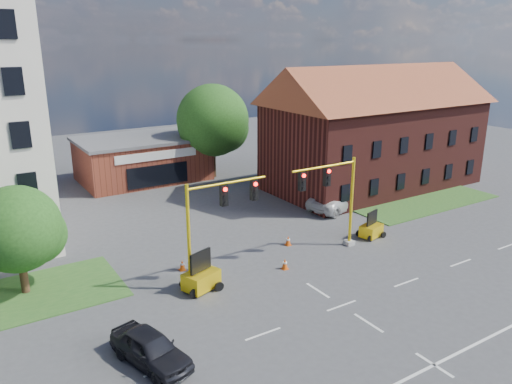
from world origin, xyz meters
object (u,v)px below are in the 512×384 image
trailer_west (201,278)px  trailer_east (371,229)px  signal_mast_west (215,219)px  signal_mast_east (333,194)px  pickup_white (338,199)px  sedan_dark (151,348)px

trailer_west → trailer_east: size_ratio=1.21×
signal_mast_west → signal_mast_east: same height
trailer_west → pickup_white: trailer_west is taller
trailer_east → pickup_white: size_ratio=0.32×
signal_mast_east → trailer_west: bearing=-177.9°
signal_mast_west → trailer_east: bearing=1.1°
pickup_white → trailer_east: bearing=146.3°
signal_mast_east → trailer_west: size_ratio=2.71×
signal_mast_east → pickup_white: (6.07, 6.31, -3.10)m
pickup_white → sedan_dark: size_ratio=1.35×
signal_mast_west → trailer_east: 13.09m
signal_mast_west → pickup_white: 16.37m
sedan_dark → trailer_west: bearing=30.1°
signal_mast_west → signal_mast_east: (8.71, 0.00, 0.00)m
signal_mast_west → trailer_west: size_ratio=2.71×
trailer_east → sedan_dark: bearing=-179.5°
signal_mast_west → trailer_west: (-1.15, -0.36, -3.22)m
signal_mast_west → pickup_white: signal_mast_west is taller
trailer_west → pickup_white: 17.27m
trailer_east → signal_mast_west: bearing=165.1°
signal_mast_west → signal_mast_east: 8.71m
signal_mast_west → signal_mast_east: size_ratio=1.00×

